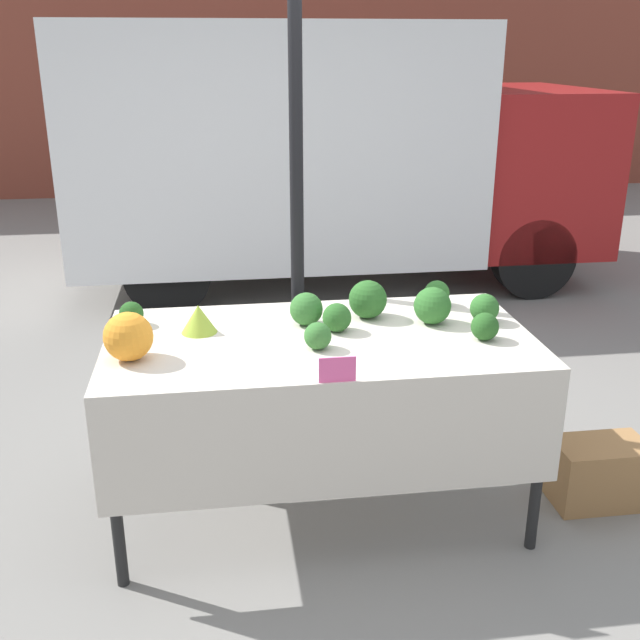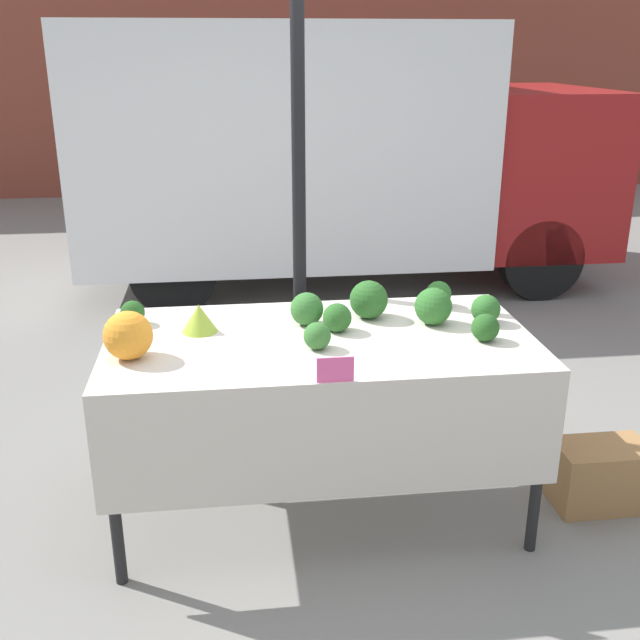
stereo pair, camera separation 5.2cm
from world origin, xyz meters
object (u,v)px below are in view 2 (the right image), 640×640
parked_truck (327,147)px  price_sign (336,370)px  produce_crate (600,475)px  orange_cauliflower (128,335)px

parked_truck → price_sign: parked_truck is taller
price_sign → produce_crate: price_sign is taller
produce_crate → orange_cauliflower: bearing=-179.7°
price_sign → orange_cauliflower: bearing=157.7°
orange_cauliflower → price_sign: size_ratio=1.41×
orange_cauliflower → price_sign: (0.82, -0.34, -0.05)m
price_sign → produce_crate: size_ratio=0.32×
parked_truck → produce_crate: bearing=-78.6°
orange_cauliflower → produce_crate: (2.18, 0.01, -0.84)m
parked_truck → price_sign: (-0.55, -4.37, -0.30)m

